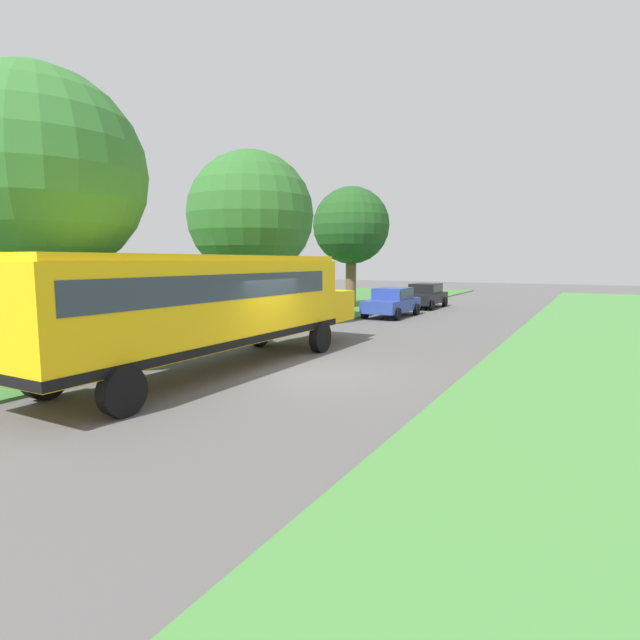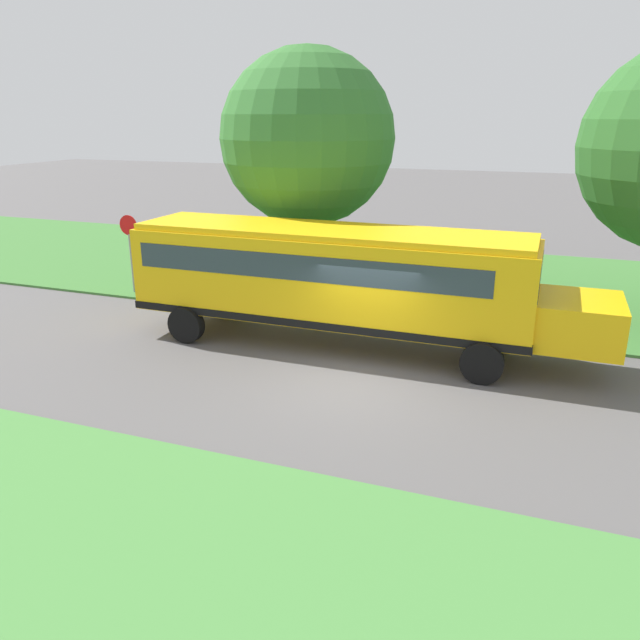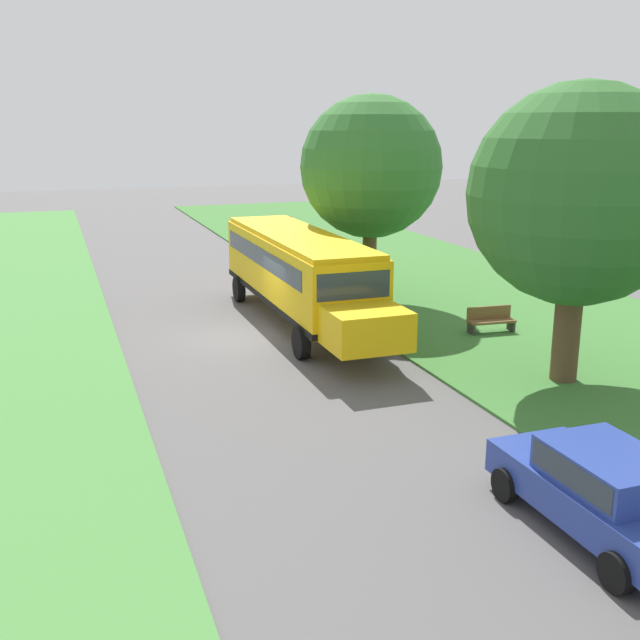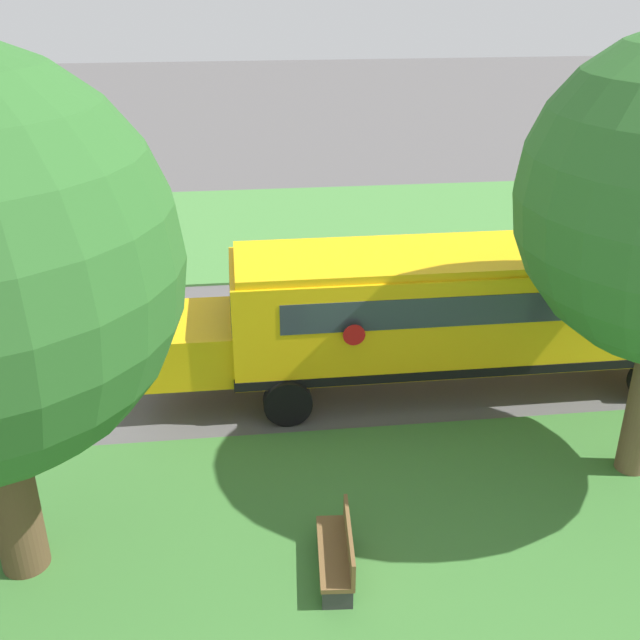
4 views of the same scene
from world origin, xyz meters
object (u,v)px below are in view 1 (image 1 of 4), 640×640
(oak_tree_beside_bus, at_px, (42,176))
(oak_tree_far_end, at_px, (352,226))
(oak_tree_roadside_mid, at_px, (250,215))
(park_bench, at_px, (162,326))
(school_bus, at_px, (210,301))
(car_black_middle, at_px, (425,294))
(car_blue_nearest, at_px, (392,301))

(oak_tree_beside_bus, xyz_separation_m, oak_tree_far_end, (-0.85, 20.68, -0.04))
(oak_tree_roadside_mid, xyz_separation_m, park_bench, (-0.84, -4.69, -4.58))
(school_bus, height_order, car_black_middle, school_bus)
(oak_tree_beside_bus, relative_size, park_bench, 4.87)
(oak_tree_roadside_mid, bearing_deg, car_blue_nearest, 58.47)
(oak_tree_far_end, distance_m, park_bench, 15.79)
(oak_tree_roadside_mid, bearing_deg, park_bench, -100.12)
(school_bus, distance_m, oak_tree_far_end, 19.34)
(school_bus, xyz_separation_m, oak_tree_roadside_mid, (-4.74, 8.16, 3.13))
(car_black_middle, distance_m, oak_tree_far_end, 6.39)
(car_blue_nearest, bearing_deg, oak_tree_beside_bus, -100.53)
(park_bench, bearing_deg, oak_tree_far_end, 86.16)
(car_black_middle, relative_size, oak_tree_roadside_mid, 0.55)
(school_bus, distance_m, oak_tree_beside_bus, 5.42)
(car_black_middle, bearing_deg, park_bench, -106.17)
(car_black_middle, xyz_separation_m, park_bench, (-5.06, -17.46, -0.40))
(school_bus, distance_m, car_black_middle, 20.97)
(oak_tree_roadside_mid, bearing_deg, car_black_middle, 71.68)
(oak_tree_far_end, bearing_deg, school_bus, -76.13)
(car_blue_nearest, height_order, oak_tree_far_end, oak_tree_far_end)
(oak_tree_roadside_mid, relative_size, oak_tree_far_end, 1.04)
(oak_tree_far_end, relative_size, park_bench, 4.69)
(school_bus, relative_size, oak_tree_roadside_mid, 1.56)
(car_black_middle, bearing_deg, oak_tree_beside_bus, -97.89)
(school_bus, xyz_separation_m, car_black_middle, (-0.51, 20.93, -1.05))
(oak_tree_roadside_mid, distance_m, oak_tree_far_end, 10.35)
(car_black_middle, relative_size, oak_tree_far_end, 0.57)
(car_blue_nearest, xyz_separation_m, park_bench, (-5.06, -11.58, -0.40))
(oak_tree_beside_bus, height_order, oak_tree_roadside_mid, same)
(oak_tree_beside_bus, distance_m, oak_tree_far_end, 20.70)
(oak_tree_far_end, bearing_deg, oak_tree_roadside_mid, -90.95)
(school_bus, bearing_deg, car_black_middle, 91.40)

